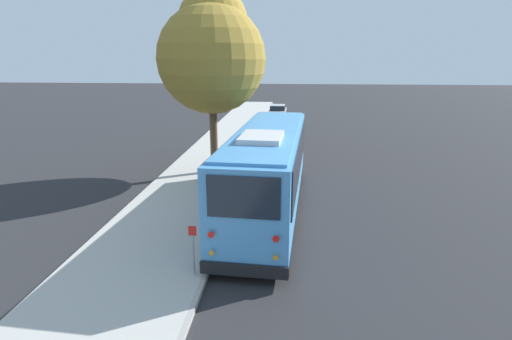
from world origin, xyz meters
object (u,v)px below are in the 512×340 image
object	(u,v)px
parked_sedan_silver	(278,112)
fire_hydrant	(241,152)
street_tree	(212,51)
sign_post_far	(207,227)
parked_sedan_tan	(274,123)
sign_post_near	(193,250)
parked_sedan_maroon	(271,137)
shuttle_bus	(268,167)

from	to	relation	value
parked_sedan_silver	fire_hydrant	size ratio (longest dim) A/B	5.29
street_tree	sign_post_far	distance (m)	10.41
street_tree	sign_post_far	bearing A→B (deg)	-171.39
parked_sedan_tan	sign_post_far	distance (m)	22.02
street_tree	fire_hydrant	world-z (taller)	street_tree
sign_post_near	fire_hydrant	size ratio (longest dim) A/B	1.80
parked_sedan_maroon	parked_sedan_tan	size ratio (longest dim) A/B	0.99
sign_post_far	street_tree	bearing A→B (deg)	8.61
parked_sedan_tan	parked_sedan_silver	bearing A→B (deg)	1.17
parked_sedan_tan	parked_sedan_silver	xyz separation A→B (m)	(7.38, -0.08, 0.00)
shuttle_bus	parked_sedan_silver	world-z (taller)	shuttle_bus
parked_sedan_maroon	sign_post_near	distance (m)	17.84
shuttle_bus	fire_hydrant	xyz separation A→B (m)	(8.10, 2.04, -1.36)
street_tree	fire_hydrant	distance (m)	6.42
shuttle_bus	parked_sedan_tan	world-z (taller)	shuttle_bus
parked_sedan_tan	fire_hydrant	size ratio (longest dim) A/B	5.66
shuttle_bus	street_tree	size ratio (longest dim) A/B	1.19
parked_sedan_silver	street_tree	world-z (taller)	street_tree
fire_hydrant	sign_post_far	bearing A→B (deg)	-178.72
parked_sedan_maroon	sign_post_far	world-z (taller)	sign_post_far
parked_sedan_tan	sign_post_near	size ratio (longest dim) A/B	3.15
sign_post_near	fire_hydrant	bearing A→B (deg)	1.10
street_tree	parked_sedan_tan	bearing A→B (deg)	-11.36
parked_sedan_silver	sign_post_near	xyz separation A→B (m)	(-31.21, 1.43, 0.29)
parked_sedan_silver	sign_post_near	bearing A→B (deg)	179.07
street_tree	parked_sedan_silver	bearing A→B (deg)	-7.59
shuttle_bus	street_tree	world-z (taller)	street_tree
shuttle_bus	street_tree	bearing A→B (deg)	33.62
shuttle_bus	parked_sedan_tan	distance (m)	18.74
parked_sedan_maroon	street_tree	xyz separation A→B (m)	(-7.23, 2.68, 5.70)
fire_hydrant	parked_sedan_silver	bearing A→B (deg)	-5.36
parked_sedan_silver	sign_post_far	distance (m)	29.40
parked_sedan_silver	sign_post_near	world-z (taller)	sign_post_near
shuttle_bus	sign_post_near	distance (m)	5.53
parked_sedan_maroon	fire_hydrant	size ratio (longest dim) A/B	5.61
sign_post_near	sign_post_far	world-z (taller)	sign_post_near
parked_sedan_maroon	sign_post_near	size ratio (longest dim) A/B	3.12
sign_post_near	parked_sedan_silver	bearing A→B (deg)	-2.63
shuttle_bus	parked_sedan_silver	bearing A→B (deg)	4.59
parked_sedan_silver	shuttle_bus	bearing A→B (deg)	-177.52
parked_sedan_tan	fire_hydrant	distance (m)	10.71
street_tree	fire_hydrant	bearing A→B (deg)	-21.70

